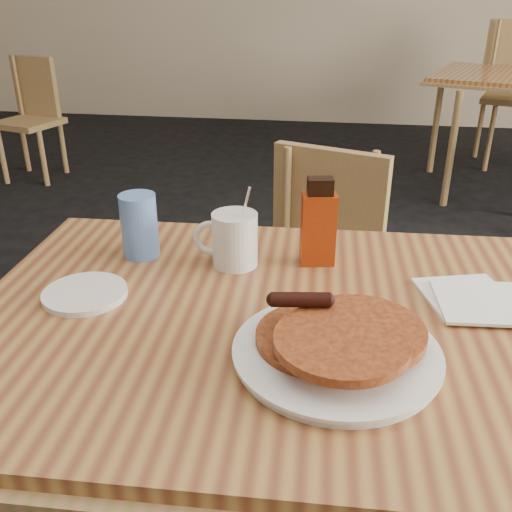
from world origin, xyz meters
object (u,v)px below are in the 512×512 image
(chair_main_far, at_px, (325,261))
(blue_tumbler, at_px, (139,226))
(syrup_bottle, at_px, (318,225))
(coffee_mug, at_px, (233,239))
(main_table, at_px, (301,336))
(chair_wall_extra, at_px, (32,107))
(pancake_plate, at_px, (338,345))

(chair_main_far, relative_size, blue_tumbler, 6.10)
(chair_main_far, height_order, syrup_bottle, syrup_bottle)
(coffee_mug, height_order, syrup_bottle, syrup_bottle)
(chair_main_far, distance_m, blue_tumbler, 0.75)
(main_table, distance_m, chair_wall_extra, 3.59)
(chair_wall_extra, bearing_deg, syrup_bottle, -35.10)
(chair_wall_extra, height_order, blue_tumbler, blue_tumbler)
(chair_main_far, height_order, pancake_plate, pancake_plate)
(chair_main_far, distance_m, syrup_bottle, 0.64)
(chair_main_far, xyz_separation_m, chair_wall_extra, (-2.13, 2.14, -0.00))
(chair_wall_extra, bearing_deg, pancake_plate, -37.68)
(main_table, height_order, chair_wall_extra, chair_wall_extra)
(pancake_plate, distance_m, syrup_bottle, 0.34)
(main_table, bearing_deg, chair_wall_extra, 126.02)
(pancake_plate, height_order, coffee_mug, coffee_mug)
(pancake_plate, bearing_deg, coffee_mug, 126.19)
(pancake_plate, relative_size, blue_tumbler, 2.39)
(pancake_plate, distance_m, blue_tumbler, 0.53)
(chair_wall_extra, distance_m, blue_tumbler, 3.23)
(chair_wall_extra, height_order, coffee_mug, coffee_mug)
(chair_wall_extra, relative_size, pancake_plate, 2.53)
(chair_wall_extra, height_order, syrup_bottle, syrup_bottle)
(chair_main_far, bearing_deg, pancake_plate, -66.79)
(main_table, height_order, chair_main_far, chair_main_far)
(chair_main_far, bearing_deg, blue_tumbler, -103.72)
(pancake_plate, bearing_deg, syrup_bottle, 98.53)
(chair_main_far, bearing_deg, chair_wall_extra, 155.29)
(chair_main_far, bearing_deg, coffee_mug, -86.73)
(main_table, distance_m, blue_tumbler, 0.42)
(coffee_mug, xyz_separation_m, blue_tumbler, (-0.20, 0.01, 0.01))
(chair_wall_extra, bearing_deg, coffee_mug, -37.72)
(chair_wall_extra, xyz_separation_m, coffee_mug, (1.95, -2.71, 0.32))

